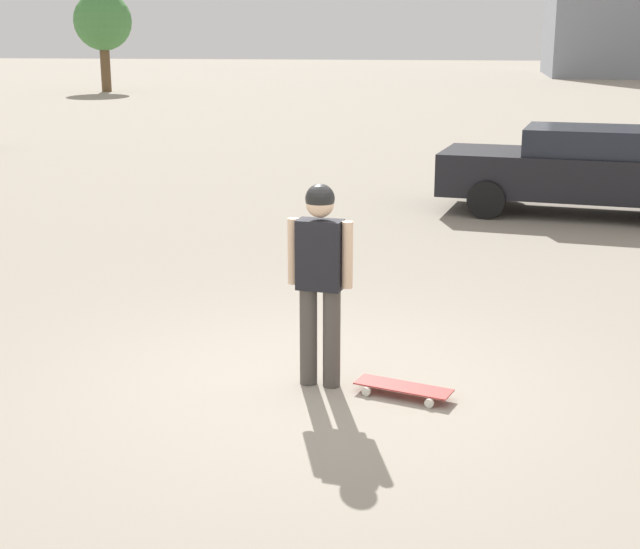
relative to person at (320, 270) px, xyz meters
name	(u,v)px	position (x,y,z in m)	size (l,w,h in m)	color
ground_plane	(320,384)	(0.00, 0.00, -1.00)	(220.00, 220.00, 0.00)	gray
person	(320,270)	(0.00, 0.00, 0.00)	(0.24, 0.54, 1.70)	#4C4742
skateboard	(403,388)	(-0.12, -0.71, -0.93)	(0.45, 0.83, 0.08)	#A5332D
car_parked_near	(582,169)	(8.13, -2.89, -0.26)	(2.40, 4.68, 1.42)	black
tree_distant	(103,22)	(38.95, 18.65, 2.59)	(3.04, 3.04, 5.17)	brown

